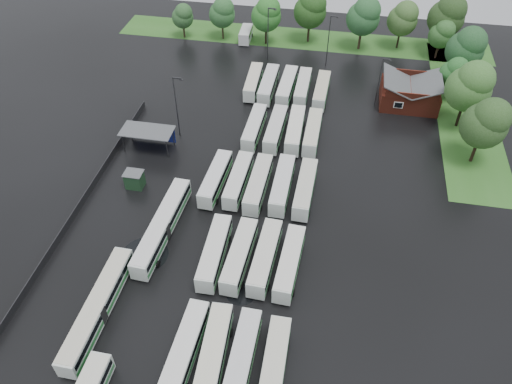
# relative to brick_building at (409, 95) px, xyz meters

# --- Properties ---
(ground) EXTENTS (160.00, 160.00, 0.00)m
(ground) POSITION_rel_brick_building_xyz_m (-24.00, -42.77, -1.87)
(ground) COLOR black
(ground) RESTS_ON ground
(brick_building) EXTENTS (10.07, 8.60, 5.39)m
(brick_building) POSITION_rel_brick_building_xyz_m (0.00, 0.00, 0.00)
(brick_building) COLOR maroon
(brick_building) RESTS_ON ground
(wash_shed) EXTENTS (8.20, 4.20, 3.58)m
(wash_shed) POSITION_rel_brick_building_xyz_m (-41.20, -20.74, 1.12)
(wash_shed) COLOR #2D2D30
(wash_shed) RESTS_ON ground
(utility_hut) EXTENTS (2.70, 2.20, 2.62)m
(utility_hut) POSITION_rel_brick_building_xyz_m (-40.20, -30.17, -0.55)
(utility_hut) COLOR #15331A
(utility_hut) RESTS_ON ground
(grass_strip_north) EXTENTS (80.00, 10.00, 0.01)m
(grass_strip_north) POSITION_rel_brick_building_xyz_m (-22.00, 22.03, -1.86)
(grass_strip_north) COLOR #306721
(grass_strip_north) RESTS_ON ground
(grass_strip_east) EXTENTS (10.00, 50.00, 0.01)m
(grass_strip_east) POSITION_rel_brick_building_xyz_m (10.00, 0.03, -1.86)
(grass_strip_east) COLOR #306721
(grass_strip_east) RESTS_ON ground
(west_fence) EXTENTS (0.10, 50.00, 1.20)m
(west_fence) POSITION_rel_brick_building_xyz_m (-46.20, -34.77, -1.27)
(west_fence) COLOR #2D2D30
(west_fence) RESTS_ON ground
(bus_r1c1) EXTENTS (2.66, 10.89, 3.01)m
(bus_r1c1) POSITION_rel_brick_building_xyz_m (-25.01, -55.16, -0.21)
(bus_r1c1) COLOR silver
(bus_r1c1) RESTS_ON ground
(bus_r1c2) EXTENTS (2.91, 11.21, 3.09)m
(bus_r1c2) POSITION_rel_brick_building_xyz_m (-21.94, -55.26, -0.17)
(bus_r1c2) COLOR silver
(bus_r1c2) RESTS_ON ground
(bus_r1c3) EXTENTS (2.39, 10.76, 2.99)m
(bus_r1c3) POSITION_rel_brick_building_xyz_m (-18.91, -55.11, -0.22)
(bus_r1c3) COLOR silver
(bus_r1c3) RESTS_ON ground
(bus_r1c4) EXTENTS (2.39, 10.73, 2.98)m
(bus_r1c4) POSITION_rel_brick_building_xyz_m (-15.48, -55.49, -0.23)
(bus_r1c4) COLOR silver
(bus_r1c4) RESTS_ON ground
(bus_r2c1) EXTENTS (2.54, 10.97, 3.04)m
(bus_r2c1) POSITION_rel_brick_building_xyz_m (-25.23, -41.70, -0.19)
(bus_r2c1) COLOR silver
(bus_r2c1) RESTS_ON ground
(bus_r2c2) EXTENTS (2.76, 10.88, 3.00)m
(bus_r2c2) POSITION_rel_brick_building_xyz_m (-22.05, -41.61, -0.21)
(bus_r2c2) COLOR silver
(bus_r2c2) RESTS_ON ground
(bus_r2c3) EXTENTS (2.77, 11.05, 3.05)m
(bus_r2c3) POSITION_rel_brick_building_xyz_m (-18.87, -41.32, -0.19)
(bus_r2c3) COLOR silver
(bus_r2c3) RESTS_ON ground
(bus_r2c4) EXTENTS (2.75, 10.77, 2.97)m
(bus_r2c4) POSITION_rel_brick_building_xyz_m (-15.78, -41.64, -0.23)
(bus_r2c4) COLOR silver
(bus_r2c4) RESTS_ON ground
(bus_r3c0) EXTENTS (2.77, 10.71, 2.95)m
(bus_r3c0) POSITION_rel_brick_building_xyz_m (-28.50, -28.11, -0.24)
(bus_r3c0) COLOR silver
(bus_r3c0) RESTS_ON ground
(bus_r3c1) EXTENTS (2.52, 10.59, 2.93)m
(bus_r3c1) POSITION_rel_brick_building_xyz_m (-25.18, -27.78, -0.25)
(bus_r3c1) COLOR silver
(bus_r3c1) RESTS_ON ground
(bus_r3c2) EXTENTS (2.59, 11.04, 3.06)m
(bus_r3c2) POSITION_rel_brick_building_xyz_m (-22.16, -28.17, -0.18)
(bus_r3c2) COLOR silver
(bus_r3c2) RESTS_ON ground
(bus_r3c3) EXTENTS (2.39, 10.98, 3.05)m
(bus_r3c3) POSITION_rel_brick_building_xyz_m (-18.75, -27.68, -0.19)
(bus_r3c3) COLOR silver
(bus_r3c3) RESTS_ON ground
(bus_r3c4) EXTENTS (2.52, 10.90, 3.02)m
(bus_r3c4) POSITION_rel_brick_building_xyz_m (-15.43, -27.90, -0.20)
(bus_r3c4) COLOR silver
(bus_r3c4) RESTS_ON ground
(bus_r4c1) EXTENTS (2.45, 10.65, 2.95)m
(bus_r4c1) POSITION_rel_brick_building_xyz_m (-25.32, -14.56, -0.24)
(bus_r4c1) COLOR silver
(bus_r4c1) RESTS_ON ground
(bus_r4c2) EXTENTS (2.55, 10.87, 3.01)m
(bus_r4c2) POSITION_rel_brick_building_xyz_m (-21.82, -14.44, -0.21)
(bus_r4c2) COLOR silver
(bus_r4c2) RESTS_ON ground
(bus_r4c3) EXTENTS (2.56, 11.07, 3.07)m
(bus_r4c3) POSITION_rel_brick_building_xyz_m (-18.65, -14.12, -0.18)
(bus_r4c3) COLOR silver
(bus_r4c3) RESTS_ON ground
(bus_r4c4) EXTENTS (2.34, 10.60, 2.95)m
(bus_r4c4) POSITION_rel_brick_building_xyz_m (-15.78, -14.11, -0.25)
(bus_r4c4) COLOR silver
(bus_r4c4) RESTS_ON ground
(bus_r5c0) EXTENTS (2.63, 10.58, 2.92)m
(bus_r5c0) POSITION_rel_brick_building_xyz_m (-28.22, -0.43, -0.26)
(bus_r5c0) COLOR silver
(bus_r5c0) RESTS_ON ground
(bus_r5c1) EXTENTS (2.40, 11.04, 3.07)m
(bus_r5c1) POSITION_rel_brick_building_xyz_m (-25.27, -0.99, -0.18)
(bus_r5c1) COLOR silver
(bus_r5c1) RESTS_ON ground
(bus_r5c2) EXTENTS (2.67, 11.13, 3.08)m
(bus_r5c2) POSITION_rel_brick_building_xyz_m (-21.85, -0.94, -0.17)
(bus_r5c2) COLOR silver
(bus_r5c2) RESTS_ON ground
(bus_r5c3) EXTENTS (2.25, 10.52, 2.93)m
(bus_r5c3) POSITION_rel_brick_building_xyz_m (-18.98, -0.58, -0.26)
(bus_r5c3) COLOR silver
(bus_r5c3) RESTS_ON ground
(bus_r5c4) EXTENTS (2.48, 10.55, 2.92)m
(bus_r5c4) POSITION_rel_brick_building_xyz_m (-15.51, -1.11, -0.26)
(bus_r5c4) COLOR silver
(bus_r5c4) RESTS_ON ground
(artic_bus_west_b) EXTENTS (3.07, 16.42, 3.03)m
(artic_bus_west_b) POSITION_rel_brick_building_xyz_m (-33.05, -38.62, -0.19)
(artic_bus_west_b) COLOR silver
(artic_bus_west_b) RESTS_ON ground
(artic_bus_west_c) EXTENTS (2.46, 15.94, 2.95)m
(artic_bus_west_c) POSITION_rel_brick_building_xyz_m (-36.19, -52.07, -0.23)
(artic_bus_west_c) COLOR silver
(artic_bus_west_c) RESTS_ON ground
(minibus) EXTENTS (2.47, 6.05, 2.60)m
(minibus) POSITION_rel_brick_building_xyz_m (-33.59, 18.95, -0.42)
(minibus) COLOR silver
(minibus) RESTS_ON ground
(tree_north_0) EXTENTS (4.59, 4.58, 7.58)m
(tree_north_0) POSITION_rel_brick_building_xyz_m (-46.98, 17.96, 3.01)
(tree_north_0) COLOR #3A2D1E
(tree_north_0) RESTS_ON ground
(tree_north_1) EXTENTS (5.52, 5.52, 9.15)m
(tree_north_1) POSITION_rel_brick_building_xyz_m (-38.52, 18.92, 4.02)
(tree_north_1) COLOR #372B1D
(tree_north_1) RESTS_ON ground
(tree_north_2) EXTENTS (6.21, 6.21, 10.29)m
(tree_north_2) POSITION_rel_brick_building_xyz_m (-28.92, 18.19, 4.76)
(tree_north_2) COLOR black
(tree_north_2) RESTS_ON ground
(tree_north_3) EXTENTS (6.80, 6.80, 11.26)m
(tree_north_3) POSITION_rel_brick_building_xyz_m (-20.13, 20.83, 5.38)
(tree_north_3) COLOR #2E2419
(tree_north_3) RESTS_ON ground
(tree_north_4) EXTENTS (6.77, 6.77, 11.21)m
(tree_north_4) POSITION_rel_brick_building_xyz_m (-9.23, 19.51, 5.35)
(tree_north_4) COLOR #3A2A1E
(tree_north_4) RESTS_ON ground
(tree_north_5) EXTENTS (6.13, 6.13, 10.16)m
(tree_north_5) POSITION_rel_brick_building_xyz_m (-1.31, 21.48, 4.67)
(tree_north_5) COLOR black
(tree_north_5) RESTS_ON ground
(tree_north_6) EXTENTS (7.29, 7.29, 12.08)m
(tree_north_6) POSITION_rel_brick_building_xyz_m (7.09, 21.50, 5.90)
(tree_north_6) COLOR #372818
(tree_north_6) RESTS_ON ground
(tree_east_0) EXTENTS (6.90, 6.90, 11.42)m
(tree_east_0) POSITION_rel_brick_building_xyz_m (9.42, -15.01, 5.48)
(tree_east_0) COLOR black
(tree_east_0) RESTS_ON ground
(tree_east_1) EXTENTS (7.35, 7.35, 12.17)m
(tree_east_1) POSITION_rel_brick_building_xyz_m (8.16, -5.58, 5.97)
(tree_east_1) COLOR black
(tree_east_1) RESTS_ON ground
(tree_east_2) EXTENTS (4.95, 4.95, 8.20)m
(tree_east_2) POSITION_rel_brick_building_xyz_m (7.19, 3.09, 3.41)
(tree_east_2) COLOR black
(tree_east_2) RESTS_ON ground
(tree_east_3) EXTENTS (6.88, 6.88, 11.39)m
(tree_east_3) POSITION_rel_brick_building_xyz_m (9.39, 8.92, 5.46)
(tree_east_3) COLOR #3A2A1C
(tree_east_3) RESTS_ON ground
(tree_east_4) EXTENTS (4.96, 4.96, 8.22)m
(tree_east_4) POSITION_rel_brick_building_xyz_m (6.37, 18.40, 3.42)
(tree_east_4) COLOR black
(tree_east_4) RESTS_ON ground
(lamp_post_ne) EXTENTS (1.39, 0.27, 9.05)m
(lamp_post_ne) POSITION_rel_brick_building_xyz_m (-5.63, -1.47, 3.39)
(lamp_post_ne) COLOR #2D2D30
(lamp_post_ne) RESTS_ON ground
(lamp_post_nw) EXTENTS (1.68, 0.33, 10.92)m
(lamp_post_nw) POSITION_rel_brick_building_xyz_m (-37.33, -16.85, 4.48)
(lamp_post_nw) COLOR #2D2D30
(lamp_post_nw) RESTS_ON ground
(lamp_post_back_w) EXTENTS (1.69, 0.33, 10.96)m
(lamp_post_back_w) POSITION_rel_brick_building_xyz_m (-27.34, 11.05, 4.50)
(lamp_post_back_w) COLOR #2D2D30
(lamp_post_back_w) RESTS_ON ground
(lamp_post_back_e) EXTENTS (1.58, 0.31, 10.28)m
(lamp_post_back_e) POSITION_rel_brick_building_xyz_m (-15.48, 11.20, 4.10)
(lamp_post_back_e) COLOR #2D2D30
(lamp_post_back_e) RESTS_ON ground
(puddle_2) EXTENTS (6.13, 6.13, 0.01)m
(puddle_2) POSITION_rel_brick_building_xyz_m (-34.40, -42.44, -1.86)
(puddle_2) COLOR black
(puddle_2) RESTS_ON ground
(puddle_3) EXTENTS (3.65, 3.65, 0.01)m
(puddle_3) POSITION_rel_brick_building_xyz_m (-20.97, -45.96, -1.86)
(puddle_3) COLOR black
(puddle_3) RESTS_ON ground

